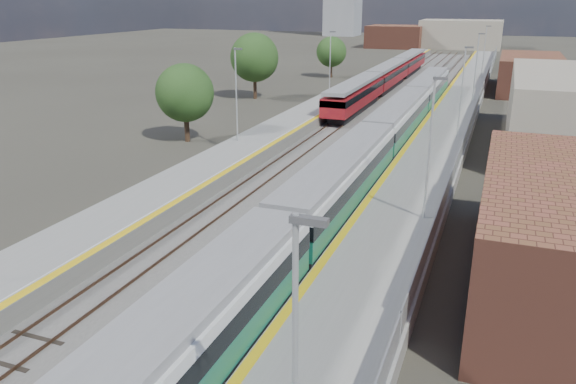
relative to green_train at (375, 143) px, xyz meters
The scene contains 11 objects.
ground 17.19m from the green_train, 95.04° to the left, with size 320.00×320.00×0.00m, color #47443A.
ballast_bed 19.96m from the green_train, 100.89° to the left, with size 10.50×155.00×0.06m, color #565451.
tracks 21.50m from the green_train, 98.47° to the left, with size 8.96×160.00×0.17m.
platform_right 19.91m from the green_train, 79.02° to the left, with size 4.70×155.00×8.52m.
platform_left 22.21m from the green_train, 118.43° to the left, with size 4.30×155.00×8.52m.
buildings 107.74m from the green_train, 100.53° to the left, with size 72.00×185.50×40.00m.
green_train is the anchor object (origin of this frame).
red_train 40.35m from the green_train, 99.99° to the left, with size 2.69×54.67×3.40m.
tree_a 18.05m from the green_train, behind, with size 5.09×5.09×6.90m.
tree_b 33.66m from the green_train, 129.35° to the left, with size 6.06×6.06×8.21m.
tree_c 52.19m from the green_train, 110.29° to the left, with size 4.80×4.80×6.50m.
Camera 1 is at (9.77, -6.69, 12.11)m, focal length 35.00 mm.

